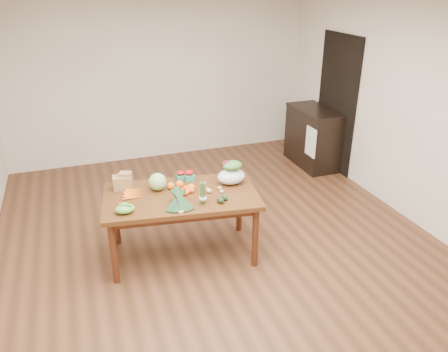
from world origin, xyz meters
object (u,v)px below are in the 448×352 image
object	(u,v)px
cabbage	(158,182)
mandarin_cluster	(185,189)
asparagus_bundle	(203,193)
cabinet	(313,137)
paper_bag	(122,181)
dining_table	(182,225)
kale_bunch	(180,201)
salad_bag	(231,174)

from	to	relation	value
cabbage	mandarin_cluster	bearing A→B (deg)	-32.13
mandarin_cluster	asparagus_bundle	xyz separation A→B (m)	(0.10, -0.30, 0.08)
cabinet	paper_bag	size ratio (longest dim) A/B	4.03
dining_table	cabbage	size ratio (longest dim) A/B	8.50
mandarin_cluster	asparagus_bundle	distance (m)	0.33
cabbage	mandarin_cluster	world-z (taller)	cabbage
kale_bunch	salad_bag	size ratio (longest dim) A/B	1.28
dining_table	mandarin_cluster	xyz separation A→B (m)	(0.06, 0.02, 0.42)
cabbage	kale_bunch	xyz separation A→B (m)	(0.12, -0.48, -0.02)
salad_bag	cabinet	bearing A→B (deg)	40.02
salad_bag	paper_bag	bearing A→B (deg)	166.73
kale_bunch	mandarin_cluster	bearing A→B (deg)	73.73
cabinet	paper_bag	world-z (taller)	cabinet
paper_bag	mandarin_cluster	bearing A→B (deg)	-27.32
dining_table	kale_bunch	xyz separation A→B (m)	(-0.09, -0.29, 0.45)
cabbage	asparagus_bundle	world-z (taller)	asparagus_bundle
paper_bag	dining_table	bearing A→B (deg)	-31.29
dining_table	salad_bag	xyz separation A→B (m)	(0.60, 0.07, 0.50)
cabbage	salad_bag	size ratio (longest dim) A/B	0.61
cabinet	kale_bunch	xyz separation A→B (m)	(-2.74, -2.09, 0.36)
asparagus_bundle	paper_bag	bearing A→B (deg)	147.52
cabbage	mandarin_cluster	size ratio (longest dim) A/B	1.06
dining_table	mandarin_cluster	bearing A→B (deg)	29.64
asparagus_bundle	salad_bag	size ratio (longest dim) A/B	0.80
kale_bunch	paper_bag	bearing A→B (deg)	135.16
dining_table	salad_bag	bearing A→B (deg)	14.88
dining_table	mandarin_cluster	distance (m)	0.42
cabinet	mandarin_cluster	bearing A→B (deg)	-145.62
paper_bag	kale_bunch	world-z (taller)	paper_bag
asparagus_bundle	dining_table	bearing A→B (deg)	127.95
cabinet	salad_bag	bearing A→B (deg)	-139.98
paper_bag	kale_bunch	bearing A→B (deg)	-52.97
cabinet	asparagus_bundle	distance (m)	3.27
dining_table	kale_bunch	world-z (taller)	kale_bunch
cabinet	kale_bunch	distance (m)	3.47
mandarin_cluster	salad_bag	world-z (taller)	salad_bag
cabbage	asparagus_bundle	xyz separation A→B (m)	(0.37, -0.47, 0.03)
dining_table	cabbage	bearing A→B (deg)	145.88
dining_table	asparagus_bundle	world-z (taller)	asparagus_bundle
cabbage	asparagus_bundle	distance (m)	0.59
paper_bag	cabbage	world-z (taller)	cabbage
paper_bag	mandarin_cluster	distance (m)	0.70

